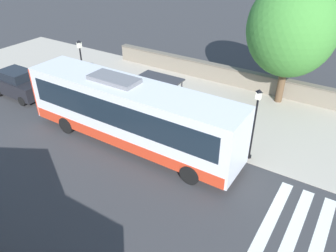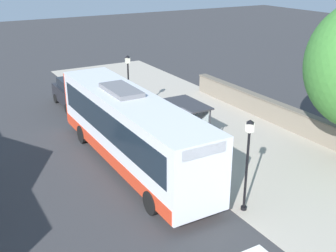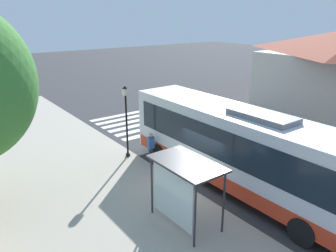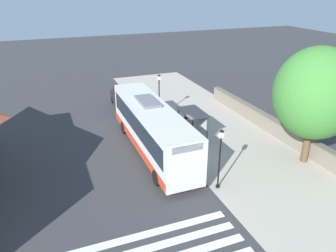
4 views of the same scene
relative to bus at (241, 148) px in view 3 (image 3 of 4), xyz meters
name	(u,v)px [view 3 (image 3 of 4)]	position (x,y,z in m)	size (l,w,h in m)	color
ground_plane	(193,190)	(-1.72, 1.13, -1.93)	(120.00, 120.00, 0.00)	#353538
sidewalk_plaza	(100,227)	(-6.22, 1.13, -1.92)	(9.00, 44.00, 0.02)	#ADA393
crosswalk_stripes	(160,118)	(3.28, 10.67, -1.93)	(9.00, 5.25, 0.01)	silver
bus	(241,148)	(0.00, 0.00, 0.00)	(2.65, 12.39, 3.74)	silver
bus_shelter	(183,175)	(-3.67, -0.52, 0.10)	(1.62, 2.78, 2.47)	#2D2D33
pedestrian	(151,145)	(-1.58, 4.63, -0.98)	(0.34, 0.22, 1.63)	#2D3347
street_lamp_far	(126,116)	(-2.18, 6.00, 0.41)	(0.28, 0.28, 3.93)	black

